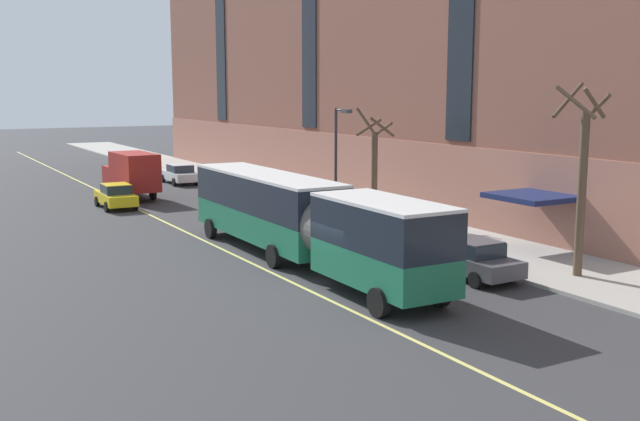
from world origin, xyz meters
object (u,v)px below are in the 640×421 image
parked_car_white_4 (180,174)px  box_truck (132,173)px  taxi_cab (116,196)px  street_tree_far_uptown (374,166)px  street_tree_mid_block (582,179)px  parked_car_darkgray_1 (470,258)px  parked_car_silver_2 (376,232)px  city_bus (301,217)px  street_lamp (338,151)px  parked_car_red_0 (238,191)px

parked_car_white_4 → box_truck: 8.57m
taxi_cab → street_tree_far_uptown: 16.92m
street_tree_mid_block → box_truck: bearing=106.4°
parked_car_darkgray_1 → parked_car_silver_2: 6.52m
parked_car_darkgray_1 → city_bus: bearing=132.3°
city_bus → box_truck: 22.98m
parked_car_darkgray_1 → street_lamp: 13.61m
street_tree_far_uptown → street_lamp: (-1.71, 1.04, 0.78)m
city_bus → street_tree_mid_block: street_tree_mid_block is taller
parked_car_white_4 → street_tree_mid_block: street_tree_mid_block is taller
city_bus → parked_car_white_4: city_bus is taller
taxi_cab → street_tree_far_uptown: (11.05, -12.57, 2.46)m
box_truck → street_tree_far_uptown: 18.55m
city_bus → box_truck: (-0.71, 22.97, -0.30)m
parked_car_silver_2 → taxi_cab: 19.58m
street_tree_far_uptown → box_truck: bearing=119.1°
parked_car_red_0 → street_tree_far_uptown: (3.39, -11.08, 2.46)m
street_lamp → street_tree_mid_block: bearing=-83.7°
street_tree_mid_block → street_lamp: 15.45m
parked_car_red_0 → street_tree_mid_block: 25.81m
city_bus → parked_car_red_0: size_ratio=4.09×
street_tree_mid_block → street_tree_far_uptown: (0.02, 14.31, -0.74)m
city_bus → parked_car_silver_2: city_bus is taller
parked_car_white_4 → street_tree_mid_block: bearing=-84.8°
box_truck → parked_car_silver_2: bearing=-75.9°
parked_car_darkgray_1 → street_lamp: (1.81, 13.09, 3.24)m
parked_car_red_0 → parked_car_darkgray_1: bearing=-90.3°
parked_car_red_0 → street_tree_mid_block: size_ratio=0.60×
box_truck → parked_car_white_4: bearing=48.8°
parked_car_darkgray_1 → parked_car_silver_2: size_ratio=0.99×
parked_car_red_0 → parked_car_silver_2: (-0.17, -16.61, 0.00)m
taxi_cab → box_truck: bearing=60.2°
box_truck → parked_car_red_0: bearing=-42.2°
street_tree_far_uptown → city_bus: bearing=-140.6°
parked_car_red_0 → taxi_cab: size_ratio=1.04×
parked_car_white_4 → street_lamp: bearing=-85.6°
box_truck → street_tree_mid_block: size_ratio=0.86×
box_truck → street_tree_far_uptown: (9.00, -16.16, 1.46)m
street_lamp → street_tree_far_uptown: bearing=-31.4°
city_bus → street_tree_far_uptown: size_ratio=2.93×
parked_car_white_4 → parked_car_darkgray_1: bearing=-90.2°
city_bus → parked_car_silver_2: size_ratio=3.94×
parked_car_darkgray_1 → parked_car_white_4: (0.14, 34.61, 0.00)m
parked_car_red_0 → taxi_cab: bearing=169.0°
city_bus → parked_car_white_4: size_ratio=3.93×
parked_car_red_0 → street_tree_far_uptown: bearing=-73.0°
parked_car_silver_2 → street_lamp: (1.86, 6.57, 3.24)m
parked_car_silver_2 → taxi_cab: (-7.49, 18.10, -0.00)m
parked_car_red_0 → street_tree_far_uptown: 11.85m
box_truck → street_tree_mid_block: (8.98, -30.47, 2.21)m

